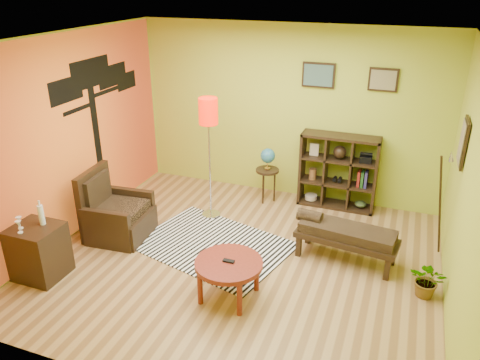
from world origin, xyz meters
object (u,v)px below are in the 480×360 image
at_px(floor_lamp, 209,122).
at_px(potted_plant, 427,283).
at_px(side_cabinet, 39,251).
at_px(globe_table, 268,162).
at_px(bench, 344,234).
at_px(coffee_table, 229,267).
at_px(cube_shelf, 339,172).
at_px(armchair, 115,216).

relative_size(floor_lamp, potted_plant, 4.20).
relative_size(side_cabinet, potted_plant, 2.25).
bearing_deg(globe_table, bench, -42.04).
distance_m(coffee_table, floor_lamp, 2.30).
xyz_separation_m(floor_lamp, globe_table, (0.66, 0.80, -0.81)).
bearing_deg(floor_lamp, bench, -13.63).
height_order(floor_lamp, potted_plant, floor_lamp).
distance_m(cube_shelf, bench, 1.57).
bearing_deg(bench, floor_lamp, 166.37).
distance_m(armchair, cube_shelf, 3.47).
distance_m(side_cabinet, cube_shelf, 4.46).
xyz_separation_m(floor_lamp, cube_shelf, (1.77, 1.01, -0.91)).
bearing_deg(armchair, potted_plant, 0.92).
height_order(floor_lamp, cube_shelf, floor_lamp).
height_order(side_cabinet, bench, side_cabinet).
bearing_deg(floor_lamp, armchair, -135.65).
distance_m(globe_table, bench, 1.98).
bearing_deg(globe_table, cube_shelf, 10.83).
bearing_deg(bench, armchair, -170.95).
distance_m(globe_table, cube_shelf, 1.14).
bearing_deg(globe_table, coffee_table, -82.34).
relative_size(floor_lamp, cube_shelf, 1.55).
xyz_separation_m(armchair, bench, (3.14, 0.50, 0.09)).
distance_m(floor_lamp, bench, 2.44).
distance_m(armchair, floor_lamp, 1.89).
xyz_separation_m(cube_shelf, bench, (0.34, -1.52, -0.21)).
height_order(side_cabinet, floor_lamp, floor_lamp).
relative_size(globe_table, bench, 0.68).
xyz_separation_m(globe_table, bench, (1.45, -1.31, -0.31)).
bearing_deg(globe_table, side_cabinet, -123.95).
distance_m(side_cabinet, floor_lamp, 2.81).
height_order(coffee_table, bench, bench).
xyz_separation_m(coffee_table, bench, (1.11, 1.25, -0.03)).
xyz_separation_m(side_cabinet, floor_lamp, (1.34, 2.18, 1.16)).
relative_size(coffee_table, cube_shelf, 0.65).
relative_size(side_cabinet, cube_shelf, 0.83).
height_order(armchair, cube_shelf, cube_shelf).
bearing_deg(globe_table, floor_lamp, -129.48).
relative_size(armchair, floor_lamp, 0.53).
height_order(coffee_table, floor_lamp, floor_lamp).
bearing_deg(side_cabinet, globe_table, 56.05).
relative_size(coffee_table, potted_plant, 1.76).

